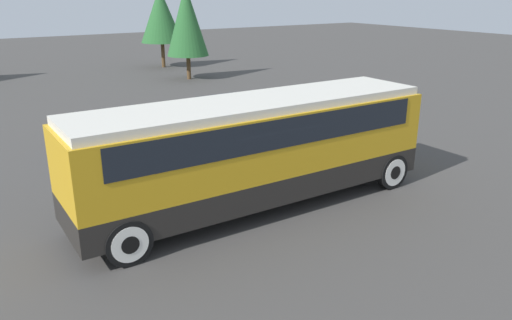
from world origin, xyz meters
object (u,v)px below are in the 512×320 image
Objects in this scene: parked_car_mid at (134,130)px; parked_car_far at (284,120)px; parked_car_near at (227,112)px; tour_bus at (259,143)px.

parked_car_far is (5.75, -2.03, 0.03)m from parked_car_mid.
tour_bus is at bearing -113.76° from parked_car_near.
parked_car_mid is at bearing -173.05° from parked_car_near.
parked_car_near is at bearing 66.24° from tour_bus.
parked_car_far is (1.27, -2.57, 0.01)m from parked_car_near.
parked_car_mid is at bearing 160.60° from parked_car_far.
tour_bus is 7.29m from parked_car_far.
parked_car_near is (3.50, 7.96, -1.19)m from tour_bus.
parked_car_near is 0.91× the size of parked_car_mid.
parked_car_far reaches higher than parked_car_near.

